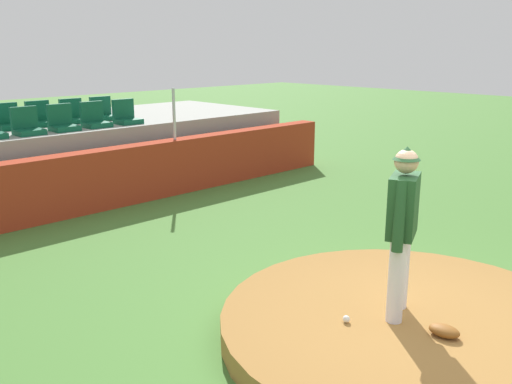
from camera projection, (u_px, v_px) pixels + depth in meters
The scene contains 16 objects.
ground_plane at pixel (410, 337), 5.88m from camera, with size 60.00×60.00×0.00m, color #487C32.
pitchers_mound at pixel (411, 327), 5.85m from camera, with size 3.96×3.96×0.24m, color olive.
pitcher at pixel (402, 220), 5.62m from camera, with size 0.71×0.43×1.77m.
baseball at pixel (346, 319), 5.68m from camera, with size 0.07×0.07×0.07m, color white.
fielding_glove at pixel (444, 331), 5.41m from camera, with size 0.30×0.20×0.11m, color brown.
brick_barrier at pixel (93, 181), 10.30m from camera, with size 12.10×0.40×1.11m, color #A5321B.
fence_post_right at pixel (174, 114), 11.29m from camera, with size 0.06×0.06×1.03m, color silver.
bleacher_platform at pixel (37, 156), 11.88m from camera, with size 10.97×3.68×1.38m, color gray.
stadium_chair_1 at pixel (27, 126), 10.27m from camera, with size 0.48×0.44×0.50m.
stadium_chair_2 at pixel (62, 122), 10.75m from camera, with size 0.48×0.44×0.50m.
stadium_chair_3 at pixel (95, 119), 11.22m from camera, with size 0.48×0.44×0.50m.
stadium_chair_4 at pixel (126, 116), 11.71m from camera, with size 0.48×0.44×0.50m.
stadium_chair_6 at pixel (8, 121), 10.92m from camera, with size 0.48×0.44×0.50m.
stadium_chair_7 at pixel (40, 118), 11.38m from camera, with size 0.48×0.44×0.50m.
stadium_chair_8 at pixel (73, 115), 11.83m from camera, with size 0.48×0.44×0.50m.
stadium_chair_9 at pixel (103, 113), 12.31m from camera, with size 0.48×0.44×0.50m.
Camera 1 is at (-4.86, -2.68, 2.95)m, focal length 39.54 mm.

